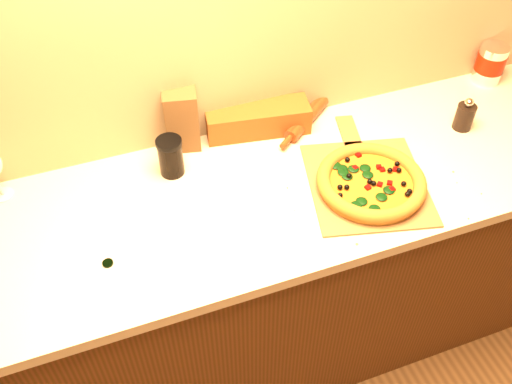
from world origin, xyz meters
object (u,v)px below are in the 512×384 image
object	(u,v)px
pizza_peel	(366,180)
pepper_grinder	(465,116)
rolling_pin	(307,118)
dark_jar	(171,156)
pizza	(371,182)
coffee_canister	(490,63)

from	to	relation	value
pizza_peel	pepper_grinder	bearing A→B (deg)	29.55
rolling_pin	dark_jar	bearing A→B (deg)	-171.24
pizza	pepper_grinder	distance (m)	0.48
pizza	dark_jar	size ratio (longest dim) A/B	2.57
rolling_pin	coffee_canister	bearing A→B (deg)	0.51
rolling_pin	pepper_grinder	bearing A→B (deg)	-22.39
dark_jar	coffee_canister	bearing A→B (deg)	3.85
pizza	coffee_canister	xyz separation A→B (m)	(0.70, 0.38, 0.05)
pepper_grinder	pizza	bearing A→B (deg)	-160.20
pizza	coffee_canister	distance (m)	0.80
coffee_canister	dark_jar	distance (m)	1.27
pizza_peel	pizza	world-z (taller)	pizza
pepper_grinder	rolling_pin	size ratio (longest dim) A/B	0.42
pizza	dark_jar	distance (m)	0.64
pizza	pepper_grinder	size ratio (longest dim) A/B	2.76
pizza	dark_jar	world-z (taller)	dark_jar
rolling_pin	coffee_canister	size ratio (longest dim) A/B	1.97
pepper_grinder	pizza_peel	bearing A→B (deg)	-164.25
pizza_peel	coffee_canister	xyz separation A→B (m)	(0.70, 0.34, 0.07)
pizza_peel	rolling_pin	distance (m)	0.34
rolling_pin	pizza_peel	bearing A→B (deg)	-79.72
pepper_grinder	rolling_pin	bearing A→B (deg)	157.61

